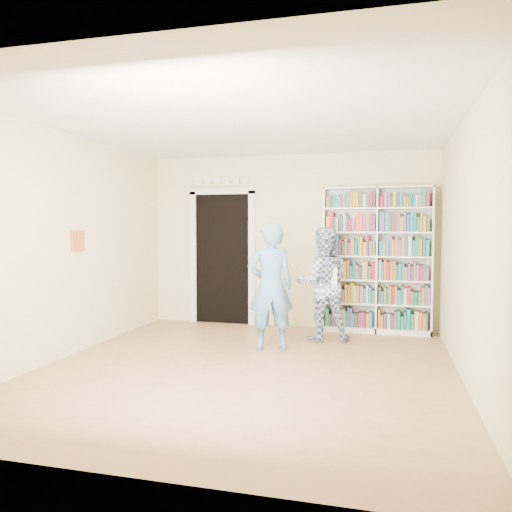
% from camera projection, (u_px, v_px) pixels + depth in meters
% --- Properties ---
extents(floor, '(5.00, 5.00, 0.00)m').
position_uv_depth(floor, '(246.00, 369.00, 5.51)').
color(floor, '#916646').
rests_on(floor, ground).
extents(ceiling, '(5.00, 5.00, 0.00)m').
position_uv_depth(ceiling, '(246.00, 122.00, 5.36)').
color(ceiling, white).
rests_on(ceiling, wall_back).
extents(wall_back, '(4.50, 0.00, 4.50)m').
position_uv_depth(wall_back, '(289.00, 241.00, 7.85)').
color(wall_back, beige).
rests_on(wall_back, floor).
extents(wall_left, '(0.00, 5.00, 5.00)m').
position_uv_depth(wall_left, '(66.00, 245.00, 6.00)').
color(wall_left, beige).
rests_on(wall_left, floor).
extents(wall_right, '(0.00, 5.00, 5.00)m').
position_uv_depth(wall_right, '(468.00, 249.00, 4.87)').
color(wall_right, beige).
rests_on(wall_right, floor).
extents(bookshelf, '(1.57, 0.29, 2.16)m').
position_uv_depth(bookshelf, '(377.00, 259.00, 7.38)').
color(bookshelf, white).
rests_on(bookshelf, floor).
extents(doorway, '(1.10, 0.08, 2.43)m').
position_uv_depth(doorway, '(222.00, 251.00, 8.12)').
color(doorway, black).
rests_on(doorway, floor).
extents(wall_art, '(0.03, 0.25, 0.25)m').
position_uv_depth(wall_art, '(78.00, 241.00, 6.18)').
color(wall_art, brown).
rests_on(wall_art, wall_left).
extents(man_blue, '(0.69, 0.58, 1.62)m').
position_uv_depth(man_blue, '(271.00, 286.00, 6.36)').
color(man_blue, '#588EC5').
rests_on(man_blue, floor).
extents(man_plaid, '(0.88, 0.76, 1.57)m').
position_uv_depth(man_plaid, '(323.00, 284.00, 6.87)').
color(man_plaid, '#2E498C').
rests_on(man_plaid, floor).
extents(paper_sheet, '(0.19, 0.02, 0.27)m').
position_uv_depth(paper_sheet, '(330.00, 277.00, 6.66)').
color(paper_sheet, white).
rests_on(paper_sheet, man_plaid).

